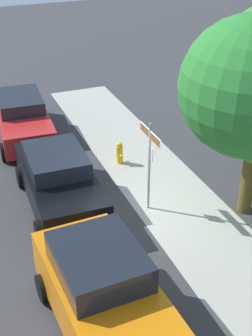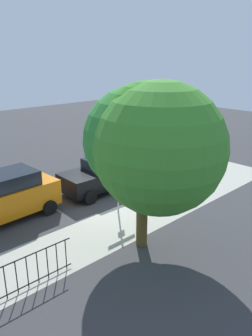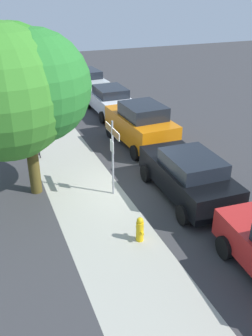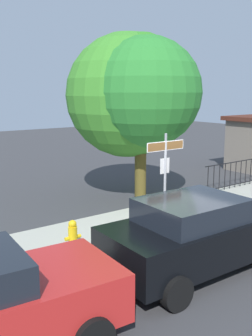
{
  "view_description": "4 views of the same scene",
  "coord_description": "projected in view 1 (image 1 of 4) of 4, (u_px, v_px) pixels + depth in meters",
  "views": [
    {
      "loc": [
        10.15,
        -4.45,
        7.95
      ],
      "look_at": [
        -0.39,
        -0.18,
        1.32
      ],
      "focal_mm": 50.77,
      "sensor_mm": 36.0,
      "label": 1
    },
    {
      "loc": [
        8.55,
        10.04,
        6.4
      ],
      "look_at": [
        -0.33,
        0.66,
        2.01
      ],
      "focal_mm": 35.39,
      "sensor_mm": 36.0,
      "label": 2
    },
    {
      "loc": [
        -10.67,
        4.13,
        6.65
      ],
      "look_at": [
        -1.15,
        0.33,
        1.48
      ],
      "focal_mm": 39.12,
      "sensor_mm": 36.0,
      "label": 3
    },
    {
      "loc": [
        -7.12,
        -7.25,
        3.8
      ],
      "look_at": [
        -1.13,
        0.82,
        1.81
      ],
      "focal_mm": 41.37,
      "sensor_mm": 36.0,
      "label": 4
    }
  ],
  "objects": [
    {
      "name": "car_red",
      "position": [
        22.0,
        117.0,
        17.37
      ],
      "size": [
        4.62,
        2.2,
        1.58
      ],
      "rotation": [
        0.0,
        0.0,
        -0.07
      ],
      "color": "red",
      "rests_on": "ground_plane"
    },
    {
      "name": "fire_hydrant",
      "position": [
        120.0,
        153.0,
        15.9
      ],
      "size": [
        0.42,
        0.22,
        0.78
      ],
      "color": "yellow",
      "rests_on": "ground_plane"
    },
    {
      "name": "ground_plane",
      "position": [
        137.0,
        213.0,
        13.58
      ],
      "size": [
        60.0,
        60.0,
        0.0
      ],
      "primitive_type": "plane",
      "color": "#38383A"
    },
    {
      "name": "car_black",
      "position": [
        59.0,
        180.0,
        13.54
      ],
      "size": [
        4.34,
        2.11,
        1.64
      ],
      "rotation": [
        0.0,
        0.0,
        -0.03
      ],
      "color": "black",
      "rests_on": "ground_plane"
    },
    {
      "name": "street_sign",
      "position": [
        150.0,
        152.0,
        12.87
      ],
      "size": [
        1.3,
        0.07,
        2.7
      ],
      "color": "#9EA0A5",
      "rests_on": "ground_plane"
    },
    {
      "name": "car_orange",
      "position": [
        103.0,
        294.0,
        9.5
      ],
      "size": [
        4.17,
        2.2,
        1.97
      ],
      "rotation": [
        0.0,
        0.0,
        0.04
      ],
      "color": "orange",
      "rests_on": "ground_plane"
    },
    {
      "name": "sidewalk_strip",
      "position": [
        213.0,
        243.0,
        12.4
      ],
      "size": [
        24.0,
        2.6,
        0.0
      ],
      "primitive_type": "cube",
      "color": "#AAA89A",
      "rests_on": "ground_plane"
    }
  ]
}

